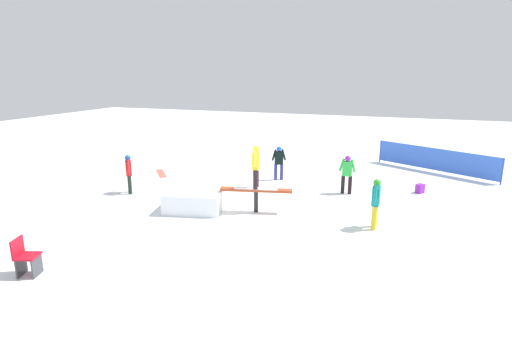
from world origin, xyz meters
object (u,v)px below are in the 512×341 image
bystander_teal (376,201)px  folding_chair (26,258)px  bystander_green (347,172)px  backpack_on_snow (420,189)px  bystander_black (279,161)px  bystander_red (129,172)px  loose_snowboard_coral (161,173)px  rail_feature (256,192)px  main_rider_on_rail (256,167)px

bystander_teal → folding_chair: 8.97m
bystander_green → backpack_on_snow: 2.85m
bystander_teal → backpack_on_snow: bystander_teal is taller
bystander_black → folding_chair: bystander_black is taller
backpack_on_snow → bystander_teal: bearing=17.3°
bystander_red → loose_snowboard_coral: bearing=-28.2°
loose_snowboard_coral → rail_feature: bearing=20.4°
bystander_green → bystander_black: size_ratio=1.02×
rail_feature → loose_snowboard_coral: rail_feature is taller
bystander_green → main_rider_on_rail: bearing=51.9°
rail_feature → loose_snowboard_coral: size_ratio=1.55×
bystander_green → loose_snowboard_coral: 8.17m
bystander_green → bystander_black: 3.09m
bystander_green → backpack_on_snow: bearing=-157.3°
bystander_teal → folding_chair: size_ratio=1.68×
bystander_red → bystander_black: 5.95m
bystander_red → bystander_teal: 8.83m
main_rider_on_rail → bystander_teal: (3.69, -0.14, -0.65)m
bystander_teal → backpack_on_snow: 4.43m
rail_feature → bystander_black: bystander_black is taller
main_rider_on_rail → loose_snowboard_coral: main_rider_on_rail is taller
bystander_red → main_rider_on_rail: bearing=-132.3°
rail_feature → bystander_teal: 3.70m
main_rider_on_rail → folding_chair: (-3.39, -5.62, -1.07)m
loose_snowboard_coral → bystander_teal: bearing=30.3°
rail_feature → loose_snowboard_coral: 6.55m
loose_snowboard_coral → bystander_red: bearing=-29.5°
rail_feature → folding_chair: 6.57m
rail_feature → backpack_on_snow: bearing=25.7°
bystander_red → bystander_green: 8.06m
bystander_black → folding_chair: bearing=45.5°
loose_snowboard_coral → backpack_on_snow: (10.72, 0.79, 0.16)m
bystander_black → folding_chair: 10.09m
main_rider_on_rail → bystander_green: size_ratio=0.97×
bystander_red → bystander_teal: bearing=-131.6°
bystander_green → folding_chair: size_ratio=1.64×
bystander_black → backpack_on_snow: bystander_black is taller
rail_feature → loose_snowboard_coral: bearing=137.4°
rail_feature → bystander_teal: size_ratio=1.57×
bystander_green → backpack_on_snow: bystander_green is taller
bystander_black → bystander_green: bearing=133.4°
bystander_red → bystander_black: (4.68, 3.68, -0.02)m
backpack_on_snow → rail_feature: bearing=-16.0°
loose_snowboard_coral → backpack_on_snow: 10.75m
folding_chair → backpack_on_snow: folding_chair is taller
bystander_green → loose_snowboard_coral: bearing=-0.3°
bystander_green → backpack_on_snow: size_ratio=4.24×
bystander_teal → bystander_black: 5.86m
folding_chair → backpack_on_snow: 12.82m
backpack_on_snow → folding_chair: bearing=-5.7°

